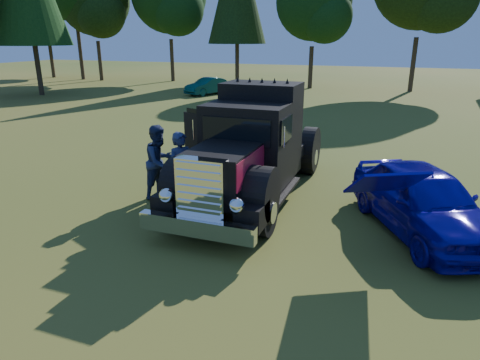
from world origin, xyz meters
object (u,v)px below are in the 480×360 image
object	(u,v)px
spectator_far	(160,162)
distant_teal_car	(208,86)
spectator_near	(182,171)
diamond_t_truck	(251,152)
hotrod_coupe	(423,200)

from	to	relation	value
spectator_far	distant_teal_car	size ratio (longest dim) A/B	0.53
distant_teal_car	spectator_near	bearing A→B (deg)	-44.33
diamond_t_truck	spectator_far	world-z (taller)	diamond_t_truck
diamond_t_truck	distant_teal_car	size ratio (longest dim) A/B	1.91
hotrod_coupe	spectator_near	bearing A→B (deg)	-174.51
spectator_far	diamond_t_truck	bearing A→B (deg)	-57.70
spectator_near	diamond_t_truck	bearing A→B (deg)	-14.28
diamond_t_truck	distant_teal_car	world-z (taller)	diamond_t_truck
diamond_t_truck	spectator_far	xyz separation A→B (m)	(-2.29, -0.79, -0.28)
hotrod_coupe	distant_teal_car	distance (m)	24.99
diamond_t_truck	distant_teal_car	distance (m)	22.17
hotrod_coupe	spectator_far	world-z (taller)	spectator_far
hotrod_coupe	spectator_near	distance (m)	5.69
spectator_near	hotrod_coupe	bearing A→B (deg)	-50.61
diamond_t_truck	distant_teal_car	bearing A→B (deg)	117.46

